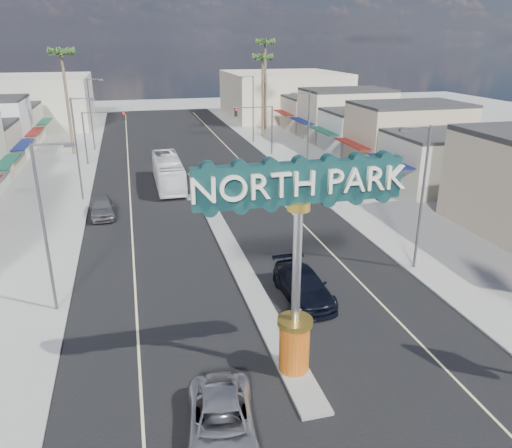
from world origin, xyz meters
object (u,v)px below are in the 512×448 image
traffic_signal_left (100,127)px  car_parked_right (285,181)px  city_bus (168,172)px  gateway_sign (298,246)px  streetlight_r_near (420,192)px  car_parked_left (102,207)px  palm_right_far (265,48)px  streetlight_l_near (47,221)px  suv_left (222,423)px  streetlight_l_mid (78,144)px  suv_right (303,285)px  streetlight_l_far (92,111)px  streetlight_r_mid (307,134)px  traffic_signal_right (258,121)px  palm_left_far (62,58)px  streetlight_r_far (252,106)px  palm_right_mid (263,62)px

traffic_signal_left → car_parked_right: 23.15m
city_bus → gateway_sign: bearing=-85.1°
traffic_signal_left → streetlight_r_near: (19.62, -33.99, 0.79)m
car_parked_left → palm_right_far: bearing=53.3°
streetlight_l_near → suv_left: 13.66m
streetlight_r_near → streetlight_l_mid: bearing=136.2°
streetlight_l_near → streetlight_r_near: 20.87m
gateway_sign → suv_right: bearing=67.2°
suv_right → car_parked_left: suv_right is taller
streetlight_l_mid → gateway_sign: bearing=-69.6°
streetlight_l_far → streetlight_r_mid: (20.87, -22.00, 0.00)m
streetlight_r_mid → car_parked_right: size_ratio=1.82×
traffic_signal_right → streetlight_l_near: 39.26m
car_parked_right → streetlight_l_mid: bearing=177.2°
traffic_signal_left → suv_right: (11.74, -35.92, -3.47)m
traffic_signal_right → streetlight_r_near: streetlight_r_near is taller
suv_left → car_parked_left: 26.67m
gateway_sign → traffic_signal_left: 43.04m
streetlight_r_near → car_parked_left: size_ratio=1.94×
streetlight_l_mid → car_parked_right: size_ratio=1.82×
traffic_signal_right → suv_left: (-12.93, -45.09, -3.55)m
streetlight_l_near → streetlight_r_mid: (20.87, 20.00, 0.00)m
streetlight_r_near → streetlight_l_far: bearing=116.4°
palm_right_far → car_parked_left: (-23.74, -36.89, -11.60)m
palm_left_far → suv_right: palm_left_far is taller
gateway_sign → streetlight_r_far: bearing=78.2°
streetlight_l_mid → suv_left: 32.10m
car_parked_left → city_bus: city_bus is taller
streetlight_l_mid → palm_right_mid: 35.44m
streetlight_l_mid → city_bus: (7.72, 2.81, -3.61)m
streetlight_l_near → city_bus: bearing=71.3°
streetlight_l_mid → streetlight_r_near: size_ratio=1.00×
gateway_sign → city_bus: size_ratio=0.88×
gateway_sign → suv_right: (2.56, 6.10, -5.13)m
gateway_sign → car_parked_right: size_ratio=1.85×
streetlight_l_far → palm_left_far: size_ratio=0.69×
palm_left_far → car_parked_left: size_ratio=2.82×
palm_right_far → car_parked_left: 45.38m
streetlight_l_far → palm_right_mid: palm_right_mid is taller
gateway_sign → palm_right_far: 62.20m
gateway_sign → city_bus: 31.27m
gateway_sign → streetlight_r_mid: gateway_sign is taller
streetlight_r_mid → suv_right: bearing=-109.8°
palm_right_mid → city_bus: 29.47m
streetlight_l_mid → palm_right_far: palm_right_far is taller
city_bus → palm_left_far: bearing=120.8°
traffic_signal_left → traffic_signal_right: size_ratio=1.00×
palm_right_mid → car_parked_left: 39.03m
traffic_signal_left → streetlight_r_mid: streetlight_r_mid is taller
streetlight_r_mid → suv_left: 34.44m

